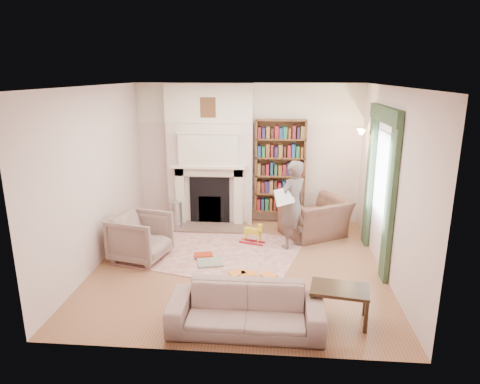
# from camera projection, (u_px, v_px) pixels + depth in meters

# --- Properties ---
(floor) EXTENTS (4.50, 4.50, 0.00)m
(floor) POSITION_uv_depth(u_px,v_px,m) (239.00, 265.00, 6.89)
(floor) COLOR brown
(floor) RESTS_ON ground
(ceiling) EXTENTS (4.50, 4.50, 0.00)m
(ceiling) POSITION_uv_depth(u_px,v_px,m) (239.00, 86.00, 6.14)
(ceiling) COLOR white
(ceiling) RESTS_ON wall_back
(wall_back) EXTENTS (4.50, 0.00, 4.50)m
(wall_back) POSITION_uv_depth(u_px,v_px,m) (248.00, 154.00, 8.67)
(wall_back) COLOR beige
(wall_back) RESTS_ON floor
(wall_front) EXTENTS (4.50, 0.00, 4.50)m
(wall_front) POSITION_uv_depth(u_px,v_px,m) (219.00, 234.00, 4.35)
(wall_front) COLOR beige
(wall_front) RESTS_ON floor
(wall_left) EXTENTS (0.00, 4.50, 4.50)m
(wall_left) POSITION_uv_depth(u_px,v_px,m) (96.00, 178.00, 6.70)
(wall_left) COLOR beige
(wall_left) RESTS_ON floor
(wall_right) EXTENTS (0.00, 4.50, 4.50)m
(wall_right) POSITION_uv_depth(u_px,v_px,m) (390.00, 184.00, 6.33)
(wall_right) COLOR beige
(wall_right) RESTS_ON floor
(fireplace) EXTENTS (1.70, 0.58, 2.80)m
(fireplace) POSITION_uv_depth(u_px,v_px,m) (210.00, 156.00, 8.54)
(fireplace) COLOR beige
(fireplace) RESTS_ON floor
(bookcase) EXTENTS (1.00, 0.24, 1.85)m
(bookcase) POSITION_uv_depth(u_px,v_px,m) (280.00, 167.00, 8.56)
(bookcase) COLOR brown
(bookcase) RESTS_ON floor
(window) EXTENTS (0.02, 0.90, 1.30)m
(window) POSITION_uv_depth(u_px,v_px,m) (383.00, 174.00, 6.70)
(window) COLOR silver
(window) RESTS_ON wall_right
(curtain_left) EXTENTS (0.07, 0.32, 2.40)m
(curtain_left) POSITION_uv_depth(u_px,v_px,m) (390.00, 202.00, 6.10)
(curtain_left) COLOR #304B30
(curtain_left) RESTS_ON floor
(curtain_right) EXTENTS (0.07, 0.32, 2.40)m
(curtain_right) POSITION_uv_depth(u_px,v_px,m) (370.00, 179.00, 7.44)
(curtain_right) COLOR #304B30
(curtain_right) RESTS_ON floor
(pelmet) EXTENTS (0.09, 1.70, 0.24)m
(pelmet) POSITION_uv_depth(u_px,v_px,m) (385.00, 114.00, 6.46)
(pelmet) COLOR #304B30
(pelmet) RESTS_ON wall_right
(wall_sconce) EXTENTS (0.20, 0.24, 0.24)m
(wall_sconce) POSITION_uv_depth(u_px,v_px,m) (359.00, 136.00, 7.65)
(wall_sconce) COLOR gold
(wall_sconce) RESTS_ON wall_right
(rug) EXTENTS (3.22, 2.78, 0.01)m
(rug) POSITION_uv_depth(u_px,v_px,m) (215.00, 251.00, 7.42)
(rug) COLOR beige
(rug) RESTS_ON floor
(armchair_reading) EXTENTS (1.44, 1.39, 0.72)m
(armchair_reading) POSITION_uv_depth(u_px,v_px,m) (315.00, 218.00, 8.03)
(armchair_reading) COLOR #4C3428
(armchair_reading) RESTS_ON floor
(armchair_left) EXTENTS (1.01, 0.99, 0.76)m
(armchair_left) POSITION_uv_depth(u_px,v_px,m) (141.00, 237.00, 7.02)
(armchair_left) COLOR gray
(armchair_left) RESTS_ON floor
(sofa) EXTENTS (1.84, 0.73, 0.54)m
(sofa) POSITION_uv_depth(u_px,v_px,m) (246.00, 309.00, 5.09)
(sofa) COLOR #A69789
(sofa) RESTS_ON floor
(man_reading) EXTENTS (0.67, 0.66, 1.57)m
(man_reading) POSITION_uv_depth(u_px,v_px,m) (293.00, 205.00, 7.38)
(man_reading) COLOR #5B4E49
(man_reading) RESTS_ON floor
(newspaper) EXTENTS (0.37, 0.36, 0.27)m
(newspaper) POSITION_uv_depth(u_px,v_px,m) (284.00, 196.00, 7.14)
(newspaper) COLOR white
(newspaper) RESTS_ON man_reading
(coffee_table) EXTENTS (0.76, 0.56, 0.45)m
(coffee_table) POSITION_uv_depth(u_px,v_px,m) (339.00, 304.00, 5.28)
(coffee_table) COLOR black
(coffee_table) RESTS_ON floor
(paraffin_heater) EXTENTS (0.31, 0.31, 0.55)m
(paraffin_heater) POSITION_uv_depth(u_px,v_px,m) (176.00, 215.00, 8.43)
(paraffin_heater) COLOR #ACAEB4
(paraffin_heater) RESTS_ON floor
(rocking_horse) EXTENTS (0.48, 0.31, 0.39)m
(rocking_horse) POSITION_uv_depth(u_px,v_px,m) (252.00, 233.00, 7.69)
(rocking_horse) COLOR gold
(rocking_horse) RESTS_ON rug
(board_game) EXTENTS (0.49, 0.49, 0.03)m
(board_game) POSITION_uv_depth(u_px,v_px,m) (210.00, 262.00, 6.93)
(board_game) COLOR #D6C34B
(board_game) RESTS_ON rug
(game_box_lid) EXTENTS (0.34, 0.27, 0.05)m
(game_box_lid) POSITION_uv_depth(u_px,v_px,m) (204.00, 255.00, 7.15)
(game_box_lid) COLOR #AB2B13
(game_box_lid) RESTS_ON rug
(comic_annuals) EXTENTS (0.86, 0.58, 0.02)m
(comic_annuals) POSITION_uv_depth(u_px,v_px,m) (246.00, 276.00, 6.47)
(comic_annuals) COLOR red
(comic_annuals) RESTS_ON rug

